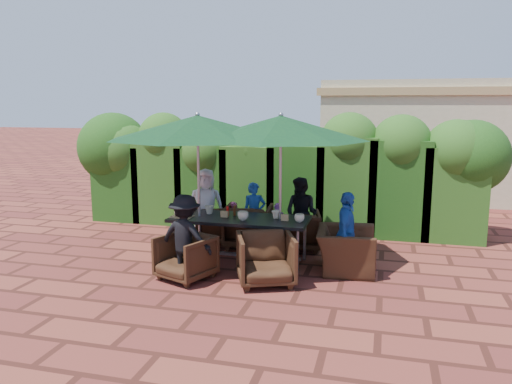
% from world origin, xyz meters
% --- Properties ---
extents(ground, '(80.00, 80.00, 0.00)m').
position_xyz_m(ground, '(0.00, 0.00, 0.00)').
color(ground, brown).
rests_on(ground, ground).
extents(dining_table, '(2.26, 0.90, 0.75)m').
position_xyz_m(dining_table, '(-0.06, -0.12, 0.67)').
color(dining_table, black).
rests_on(dining_table, ground).
extents(umbrella_left, '(2.94, 2.94, 2.46)m').
position_xyz_m(umbrella_left, '(-0.74, -0.18, 2.21)').
color(umbrella_left, gray).
rests_on(umbrella_left, ground).
extents(umbrella_right, '(2.77, 2.77, 2.46)m').
position_xyz_m(umbrella_right, '(0.60, -0.05, 2.21)').
color(umbrella_right, gray).
rests_on(umbrella_right, ground).
extents(chair_far_left, '(0.95, 0.92, 0.79)m').
position_xyz_m(chair_far_left, '(-0.79, 0.86, 0.40)').
color(chair_far_left, black).
rests_on(chair_far_left, ground).
extents(chair_far_mid, '(0.91, 0.86, 0.86)m').
position_xyz_m(chair_far_mid, '(-0.16, 0.78, 0.43)').
color(chair_far_mid, black).
rests_on(chair_far_mid, ground).
extents(chair_far_right, '(0.87, 0.84, 0.77)m').
position_xyz_m(chair_far_right, '(0.76, 0.84, 0.38)').
color(chair_far_right, black).
rests_on(chair_far_right, ground).
extents(chair_near_left, '(0.92, 0.89, 0.74)m').
position_xyz_m(chair_near_left, '(-0.60, -1.13, 0.37)').
color(chair_near_left, black).
rests_on(chair_near_left, ground).
extents(chair_near_right, '(1.01, 0.99, 0.82)m').
position_xyz_m(chair_near_right, '(0.60, -1.01, 0.41)').
color(chair_near_right, black).
rests_on(chair_near_right, ground).
extents(chair_end_right, '(0.73, 1.06, 0.88)m').
position_xyz_m(chair_end_right, '(1.67, -0.11, 0.44)').
color(chair_end_right, black).
rests_on(chair_end_right, ground).
extents(adult_far_left, '(0.77, 0.56, 1.41)m').
position_xyz_m(adult_far_left, '(-1.00, 0.83, 0.70)').
color(adult_far_left, silver).
rests_on(adult_far_left, ground).
extents(adult_far_mid, '(0.52, 0.48, 1.17)m').
position_xyz_m(adult_far_mid, '(-0.09, 0.92, 0.58)').
color(adult_far_mid, '#1E4EA2').
rests_on(adult_far_mid, ground).
extents(adult_far_right, '(0.71, 0.56, 1.30)m').
position_xyz_m(adult_far_right, '(0.80, 0.86, 0.65)').
color(adult_far_right, black).
rests_on(adult_far_right, ground).
extents(adult_near_left, '(0.86, 0.48, 1.28)m').
position_xyz_m(adult_near_left, '(-0.61, -1.11, 0.64)').
color(adult_near_left, black).
rests_on(adult_near_left, ground).
extents(adult_end_right, '(0.38, 0.75, 1.27)m').
position_xyz_m(adult_end_right, '(1.68, -0.20, 0.63)').
color(adult_end_right, '#1E4EA2').
rests_on(adult_end_right, ground).
extents(child_left, '(0.32, 0.27, 0.78)m').
position_xyz_m(child_left, '(-0.50, 0.96, 0.39)').
color(child_left, '#F2558B').
rests_on(child_left, ground).
extents(child_right, '(0.30, 0.25, 0.82)m').
position_xyz_m(child_right, '(0.37, 0.87, 0.41)').
color(child_right, '#98489D').
rests_on(child_right, ground).
extents(pedestrian_a, '(1.50, 1.14, 1.53)m').
position_xyz_m(pedestrian_a, '(1.46, 4.13, 0.77)').
color(pedestrian_a, green).
rests_on(pedestrian_a, ground).
extents(pedestrian_b, '(0.81, 0.53, 1.62)m').
position_xyz_m(pedestrian_b, '(2.60, 4.44, 0.81)').
color(pedestrian_b, '#F2558B').
rests_on(pedestrian_b, ground).
extents(pedestrian_c, '(1.07, 0.92, 1.54)m').
position_xyz_m(pedestrian_c, '(3.56, 4.18, 0.77)').
color(pedestrian_c, '#9997A0').
rests_on(pedestrian_c, ground).
extents(cup_a, '(0.18, 0.18, 0.14)m').
position_xyz_m(cup_a, '(-1.05, -0.28, 0.82)').
color(cup_a, beige).
rests_on(cup_a, dining_table).
extents(cup_b, '(0.15, 0.15, 0.14)m').
position_xyz_m(cup_b, '(-0.64, 0.02, 0.82)').
color(cup_b, beige).
rests_on(cup_b, dining_table).
extents(cup_c, '(0.18, 0.18, 0.14)m').
position_xyz_m(cup_c, '(0.04, -0.28, 0.82)').
color(cup_c, beige).
rests_on(cup_c, dining_table).
extents(cup_d, '(0.14, 0.14, 0.13)m').
position_xyz_m(cup_d, '(0.53, -0.03, 0.82)').
color(cup_d, beige).
rests_on(cup_d, dining_table).
extents(cup_e, '(0.16, 0.16, 0.13)m').
position_xyz_m(cup_e, '(0.94, -0.18, 0.81)').
color(cup_e, beige).
rests_on(cup_e, dining_table).
extents(ketchup_bottle, '(0.04, 0.04, 0.17)m').
position_xyz_m(ketchup_bottle, '(-0.28, -0.08, 0.83)').
color(ketchup_bottle, '#B20C0A').
rests_on(ketchup_bottle, dining_table).
extents(sauce_bottle, '(0.04, 0.04, 0.17)m').
position_xyz_m(sauce_bottle, '(-0.18, 0.01, 0.83)').
color(sauce_bottle, '#4C230C').
rests_on(sauce_bottle, dining_table).
extents(serving_tray, '(0.35, 0.25, 0.02)m').
position_xyz_m(serving_tray, '(-0.99, -0.33, 0.76)').
color(serving_tray, tan).
rests_on(serving_tray, dining_table).
extents(number_block_left, '(0.12, 0.06, 0.10)m').
position_xyz_m(number_block_left, '(-0.31, -0.15, 0.80)').
color(number_block_left, tan).
rests_on(number_block_left, dining_table).
extents(number_block_right, '(0.12, 0.06, 0.10)m').
position_xyz_m(number_block_right, '(0.70, -0.14, 0.80)').
color(number_block_right, tan).
rests_on(number_block_right, dining_table).
extents(hedge_wall, '(9.10, 1.60, 2.43)m').
position_xyz_m(hedge_wall, '(-0.15, 2.32, 1.32)').
color(hedge_wall, '#14370F').
rests_on(hedge_wall, ground).
extents(building, '(6.20, 3.08, 3.20)m').
position_xyz_m(building, '(3.50, 6.99, 1.61)').
color(building, beige).
rests_on(building, ground).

